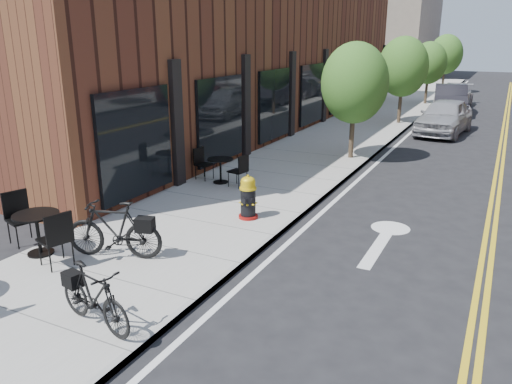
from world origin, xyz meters
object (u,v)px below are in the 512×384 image
Objects in this scene: fire_hydrant at (248,198)px; bicycle_left at (114,229)px; bicycle_right at (94,297)px; bistro_set_b at (37,228)px; parked_car_a at (444,117)px; parked_car_b at (450,99)px; bistro_set_c at (220,167)px; parked_car_c at (454,96)px.

bicycle_left reaches higher than fire_hydrant.
bistro_set_b is at bearing 74.81° from bicycle_right.
parked_car_a is at bearing 4.28° from bicycle_right.
bicycle_left is 0.41× the size of parked_car_a.
bicycle_left is at bearing -105.95° from parked_car_b.
bicycle_right is (0.13, -4.92, -0.01)m from fire_hydrant.
bicycle_left is 1.08× the size of bistro_set_c.
bicycle_left is 0.39× the size of parked_car_b.
bistro_set_c is 0.38× the size of parked_car_a.
bicycle_left is at bearing -94.88° from parked_car_c.
bistro_set_b is 0.45× the size of parked_car_c.
bicycle_right reaches higher than bistro_set_c.
bicycle_right is at bearing -91.59° from parked_car_c.
parked_car_b is 2.93m from parked_car_c.
parked_car_a is 9.48m from parked_car_c.
parked_car_a is (2.44, 18.33, 0.17)m from bicycle_right.
bicycle_right is 0.35× the size of parked_car_c.
parked_car_b is at bearing 107.75° from fire_hydrant.
parked_car_c reaches higher than bistro_set_b.
bicycle_right is at bearing -64.74° from fire_hydrant.
bicycle_left reaches higher than bicycle_right.
bicycle_right is 0.35× the size of parked_car_a.
bistro_set_b is 0.45× the size of parked_car_a.
bistro_set_c is at bearing -106.20° from parked_car_a.
parked_car_b is at bearing -86.27° from parked_car_c.
fire_hydrant is 0.51× the size of bistro_set_b.
parked_car_b reaches higher than fire_hydrant.
bistro_set_b is 0.42× the size of parked_car_b.
parked_car_b is at bearing 7.36° from bicycle_right.
fire_hydrant is 0.23× the size of parked_car_a.
parked_car_a reaches higher than parked_car_c.
fire_hydrant is at bearing 13.39° from bicycle_right.
fire_hydrant is 13.66m from parked_car_a.
bicycle_left is 5.23m from bistro_set_c.
bicycle_right is at bearing -102.20° from parked_car_b.
bicycle_left is at bearing -71.26° from bistro_set_c.
fire_hydrant is at bearing -103.68° from parked_car_b.
parked_car_c is at bearing 7.98° from bicycle_right.
parked_car_b is at bearing 100.25° from parked_car_a.
bistro_set_b is at bearing -97.67° from parked_car_c.
fire_hydrant is 3.23m from bicycle_left.
parked_car_c reaches higher than bicycle_left.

